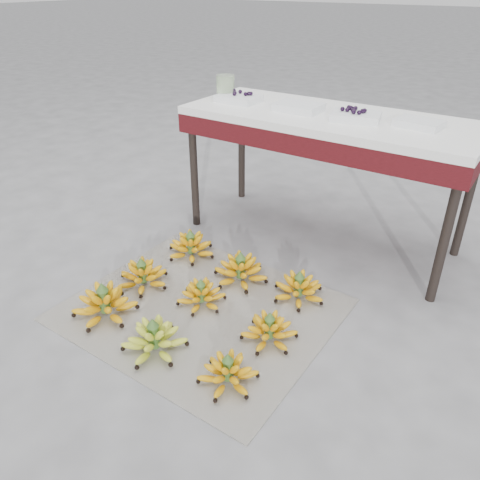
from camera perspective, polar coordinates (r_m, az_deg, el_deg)
The scene contains 17 objects.
ground at distance 2.42m, azimuth -3.40°, elevation -7.76°, with size 60.00×60.00×0.00m, color slate.
newspaper_mat at distance 2.38m, azimuth -4.74°, elevation -8.42°, with size 1.25×1.05×0.01m, color silver.
bunch_front_left at distance 2.39m, azimuth -16.17°, elevation -7.50°, with size 0.39×0.39×0.19m.
bunch_front_center at distance 2.14m, azimuth -10.41°, elevation -11.82°, with size 0.38×0.38×0.18m.
bunch_front_right at distance 1.97m, azimuth -1.47°, elevation -15.83°, with size 0.32×0.32×0.15m.
bunch_mid_left at distance 2.56m, azimuth -11.79°, elevation -4.28°, with size 0.30×0.30×0.17m.
bunch_mid_center at distance 2.38m, azimuth -4.74°, elevation -6.72°, with size 0.31×0.31×0.15m.
bunch_mid_right at distance 2.16m, azimuth 3.60°, elevation -10.95°, with size 0.34×0.34×0.16m.
bunch_back_left at distance 2.78m, azimuth -6.00°, elevation -0.81°, with size 0.33×0.33×0.17m.
bunch_back_center at distance 2.54m, azimuth 0.07°, elevation -3.75°, with size 0.36×0.36×0.18m.
bunch_back_right at distance 2.43m, azimuth 7.16°, elevation -5.90°, with size 0.35×0.35×0.16m.
vendor_table at distance 2.77m, azimuth 10.66°, elevation 13.03°, with size 1.65×0.66×0.79m.
tray_far_left at distance 2.98m, azimuth -0.17°, elevation 16.90°, with size 0.25×0.18×0.06m.
tray_left at distance 2.79m, azimuth 7.14°, elevation 15.80°, with size 0.26×0.19×0.04m.
tray_right at distance 2.64m, azimuth 13.92°, elevation 14.48°, with size 0.29×0.24×0.06m.
tray_far_right at distance 2.61m, azimuth 21.01°, elevation 13.15°, with size 0.24×0.19×0.04m.
glass_jar at distance 3.06m, azimuth -1.78°, elevation 18.16°, with size 0.11×0.11×0.14m, color #D6F2C0.
Camera 1 is at (1.19, -1.52, 1.46)m, focal length 35.00 mm.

